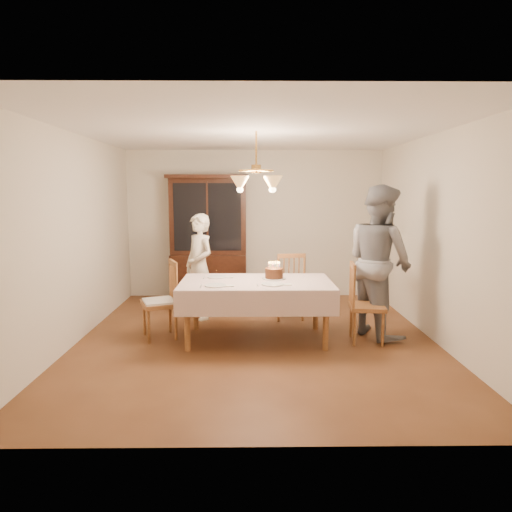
{
  "coord_description": "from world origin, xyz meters",
  "views": [
    {
      "loc": [
        -0.07,
        -5.64,
        1.87
      ],
      "look_at": [
        0.0,
        0.2,
        1.05
      ],
      "focal_mm": 32.0,
      "sensor_mm": 36.0,
      "label": 1
    }
  ],
  "objects_px": {
    "china_hutch": "(209,240)",
    "chair_far_side": "(288,289)",
    "dining_table": "(256,287)",
    "birthday_cake": "(274,274)",
    "elderly_woman": "(199,267)"
  },
  "relations": [
    {
      "from": "chair_far_side",
      "to": "elderly_woman",
      "type": "xyz_separation_m",
      "value": [
        -1.32,
        0.04,
        0.34
      ]
    },
    {
      "from": "china_hutch",
      "to": "dining_table",
      "type": "bearing_deg",
      "value": -70.47
    },
    {
      "from": "dining_table",
      "to": "birthday_cake",
      "type": "bearing_deg",
      "value": 30.63
    },
    {
      "from": "china_hutch",
      "to": "chair_far_side",
      "type": "xyz_separation_m",
      "value": [
        1.29,
        -1.29,
        -0.6
      ]
    },
    {
      "from": "dining_table",
      "to": "china_hutch",
      "type": "xyz_separation_m",
      "value": [
        -0.8,
        2.25,
        0.36
      ]
    },
    {
      "from": "chair_far_side",
      "to": "china_hutch",
      "type": "bearing_deg",
      "value": 134.92
    },
    {
      "from": "elderly_woman",
      "to": "chair_far_side",
      "type": "bearing_deg",
      "value": 49.41
    },
    {
      "from": "dining_table",
      "to": "china_hutch",
      "type": "height_order",
      "value": "china_hutch"
    },
    {
      "from": "china_hutch",
      "to": "chair_far_side",
      "type": "distance_m",
      "value": 1.92
    },
    {
      "from": "birthday_cake",
      "to": "china_hutch",
      "type": "bearing_deg",
      "value": 115.98
    },
    {
      "from": "chair_far_side",
      "to": "elderly_woman",
      "type": "height_order",
      "value": "elderly_woman"
    },
    {
      "from": "china_hutch",
      "to": "elderly_woman",
      "type": "distance_m",
      "value": 1.28
    },
    {
      "from": "dining_table",
      "to": "chair_far_side",
      "type": "bearing_deg",
      "value": 62.94
    },
    {
      "from": "elderly_woman",
      "to": "china_hutch",
      "type": "bearing_deg",
      "value": 139.97
    },
    {
      "from": "dining_table",
      "to": "chair_far_side",
      "type": "relative_size",
      "value": 1.9
    }
  ]
}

